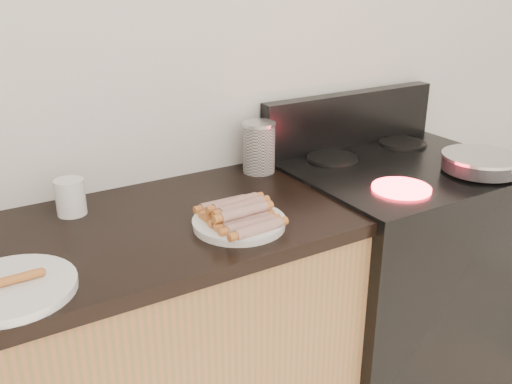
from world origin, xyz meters
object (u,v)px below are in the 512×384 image
main_plate (239,224)px  mug (70,197)px  stove (390,279)px  frying_pan (482,163)px  side_plate (11,289)px  canister (259,147)px

main_plate → mug: (-0.36, 0.32, 0.04)m
stove → frying_pan: size_ratio=2.04×
main_plate → mug: size_ratio=2.42×
side_plate → canister: size_ratio=1.62×
stove → side_plate: (-1.30, -0.15, 0.45)m
side_plate → canister: 0.94m
side_plate → stove: bearing=6.8°
stove → main_plate: 0.85m
frying_pan → side_plate: bearing=177.3°
main_plate → side_plate: 0.58m
side_plate → canister: (0.85, 0.38, 0.08)m
frying_pan → canister: size_ratio=2.61×
stove → mug: 1.20m
stove → mug: size_ratio=8.91×
stove → canister: 0.73m
frying_pan → main_plate: 0.88m
main_plate → canister: 0.45m
side_plate → mug: 0.42m
mug → frying_pan: bearing=-17.6°
main_plate → frying_pan: bearing=-5.0°
stove → main_plate: size_ratio=3.68×
frying_pan → canister: canister is taller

